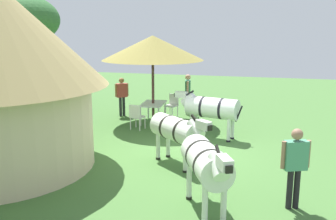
{
  "coord_description": "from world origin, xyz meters",
  "views": [
    {
      "loc": [
        -9.98,
        -2.31,
        3.53
      ],
      "look_at": [
        1.17,
        0.62,
        1.0
      ],
      "focal_mm": 40.35,
      "sensor_mm": 36.0,
      "label": 1
    }
  ],
  "objects": [
    {
      "name": "guest_behind_table",
      "position": [
        4.03,
        3.3,
        0.94
      ],
      "size": [
        0.42,
        0.45,
        1.56
      ],
      "rotation": [
        0.0,
        0.0,
        2.27
      ],
      "color": "black",
      "rests_on": "ground_plane"
    },
    {
      "name": "patio_chair_west_end",
      "position": [
        4.47,
        1.31,
        0.52
      ],
      "size": [
        0.56,
        0.57,
        0.9
      ],
      "rotation": [
        0.0,
        0.0,
        1.17
      ],
      "color": "white",
      "rests_on": "ground_plane"
    },
    {
      "name": "patio_dining_table",
      "position": [
        3.36,
        1.77,
        0.65
      ],
      "size": [
        1.4,
        0.9,
        0.74
      ],
      "rotation": [
        0.0,
        0.0,
        0.07
      ],
      "color": "silver",
      "rests_on": "ground_plane"
    },
    {
      "name": "zebra_nearest_camera",
      "position": [
        1.88,
        -0.62,
        0.98
      ],
      "size": [
        1.05,
        2.32,
        1.52
      ],
      "rotation": [
        0.0,
        0.0,
        6.04
      ],
      "color": "silver",
      "rests_on": "ground_plane"
    },
    {
      "name": "ground_plane",
      "position": [
        0.0,
        0.0,
        0.0
      ],
      "size": [
        36.0,
        36.0,
        0.0
      ],
      "primitive_type": "plane",
      "color": "#426D33"
    },
    {
      "name": "shade_umbrella",
      "position": [
        3.36,
        1.77,
        2.8
      ],
      "size": [
        3.74,
        3.74,
        3.25
      ],
      "color": "#533230",
      "rests_on": "ground_plane"
    },
    {
      "name": "zebra_toward_hut",
      "position": [
        -3.25,
        -1.3,
        1.02
      ],
      "size": [
        2.03,
        1.23,
        1.56
      ],
      "rotation": [
        0.0,
        0.0,
        2.02
      ],
      "color": "silver",
      "rests_on": "ground_plane"
    },
    {
      "name": "standing_watcher",
      "position": [
        -2.64,
        -2.94,
        0.99
      ],
      "size": [
        0.36,
        0.55,
        1.64
      ],
      "rotation": [
        0.0,
        0.0,
        -1.19
      ],
      "color": "black",
      "rests_on": "ground_plane"
    },
    {
      "name": "acacia_tree_left_background",
      "position": [
        4.07,
        8.01,
        3.84
      ],
      "size": [
        3.67,
        3.67,
        4.95
      ],
      "color": "brown",
      "rests_on": "ground_plane"
    },
    {
      "name": "guest_beside_umbrella",
      "position": [
        4.95,
        0.78,
        1.0
      ],
      "size": [
        0.59,
        0.28,
        1.67
      ],
      "rotation": [
        0.0,
        0.0,
        0.17
      ],
      "color": "black",
      "rests_on": "ground_plane"
    },
    {
      "name": "zebra_by_umbrella",
      "position": [
        -0.85,
        -0.17,
        0.93
      ],
      "size": [
        1.59,
        1.84,
        1.47
      ],
      "rotation": [
        0.0,
        0.0,
        2.46
      ],
      "color": "silver",
      "rests_on": "ground_plane"
    },
    {
      "name": "patio_chair_near_lawn",
      "position": [
        2.18,
        2.03,
        0.52
      ],
      "size": [
        0.5,
        0.52,
        0.9
      ],
      "rotation": [
        0.0,
        0.0,
        -1.79
      ],
      "color": "white",
      "rests_on": "ground_plane"
    }
  ]
}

